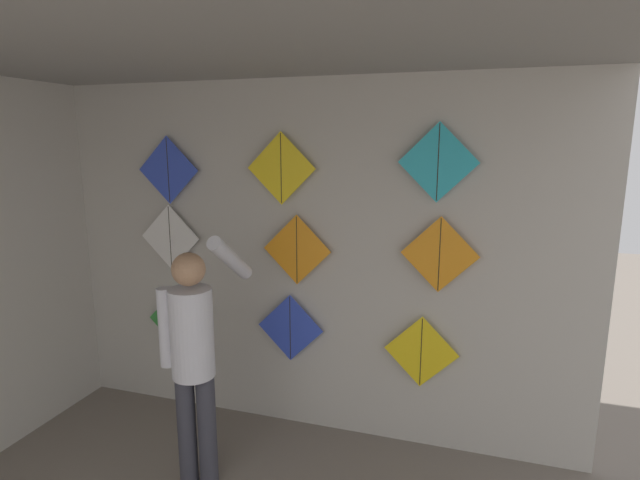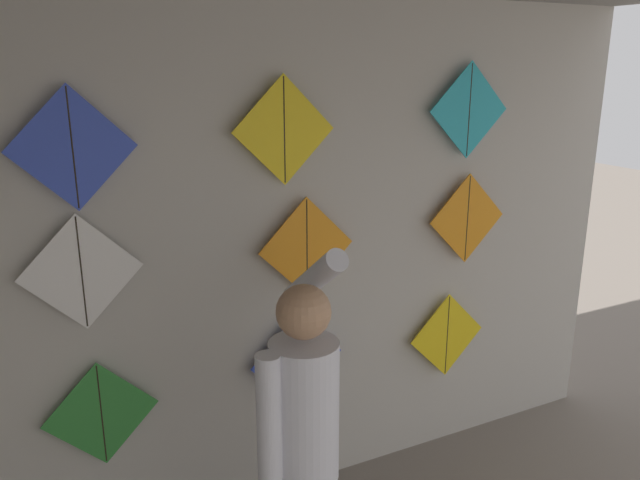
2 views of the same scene
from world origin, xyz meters
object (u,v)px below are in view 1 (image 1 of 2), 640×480
Objects in this scene: kite_1 at (290,328)px; kite_2 at (421,352)px; kite_5 at (440,255)px; shopkeeper at (194,349)px; kite_3 at (170,237)px; kite_7 at (281,168)px; kite_6 at (168,170)px; kite_4 at (297,250)px; kite_0 at (177,320)px; kite_8 at (438,162)px.

kite_1 is 1.00× the size of kite_2.
kite_2 is at bearing 180.00° from kite_5.
shopkeeper is 3.16× the size of kite_2.
kite_3 is 1.18m from kite_7.
kite_5 is 1.34m from kite_7.
kite_2 is at bearing 0.00° from kite_6.
kite_5 is (1.08, 0.00, 0.04)m from kite_4.
kite_2 is 2.47m from kite_6.
shopkeeper is 0.93m from kite_1.
kite_4 is (1.12, 0.00, 0.70)m from kite_0.
kite_8 is at bearing 0.00° from kite_4.
kite_7 is (0.30, 0.85, 1.15)m from shopkeeper.
kite_6 reaches higher than shopkeeper.
kite_0 is 0.74m from kite_3.
kite_6 is (0.02, 0.00, 0.56)m from kite_3.
kite_0 is 1.32m from kite_4.
kite_3 is 1.14m from kite_4.
shopkeeper is at bearing -148.79° from kite_2.
kite_0 is 1.00× the size of kite_5.
kite_7 is (-1.10, 0.00, 1.34)m from kite_2.
shopkeeper reaches higher than kite_2.
kite_7 is at bearing 0.00° from kite_0.
shopkeeper is 1.65m from kite_2.
shopkeeper is at bearing -109.52° from kite_7.
kite_4 is 1.26m from kite_6.
kite_4 reaches higher than kite_1.
kite_0 is at bearing 180.00° from kite_8.
kite_3 is at bearing 117.33° from shopkeeper.
kite_5 is (2.21, 0.00, 0.01)m from kite_3.
kite_5 is at bearing 0.00° from kite_0.
kite_1 is at bearing 0.00° from kite_0.
kite_0 is 2.56m from kite_8.
kite_0 is 1.00× the size of kite_2.
shopkeeper is at bearing -50.68° from kite_0.
kite_8 is (1.46, 0.85, 1.21)m from shopkeeper.
kite_3 is at bearing 180.00° from kite_5.
kite_4 is (1.13, 0.00, -0.03)m from kite_3.
kite_5 is at bearing 16.73° from shopkeeper.
kite_7 is (1.00, 0.00, 1.33)m from kite_0.
kite_7 reaches higher than kite_1.
kite_6 is at bearing 180.00° from kite_5.
kite_8 reaches higher than kite_6.
kite_4 is 1.08m from kite_5.
kite_6 is (-0.00, 0.00, 1.30)m from kite_0.
kite_2 is 1.00× the size of kite_3.
kite_8 is at bearing 0.00° from kite_7.
shopkeeper is 3.16× the size of kite_6.
kite_1 reaches higher than kite_0.
shopkeeper is 1.08m from kite_4.
shopkeeper is at bearing -112.86° from kite_1.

